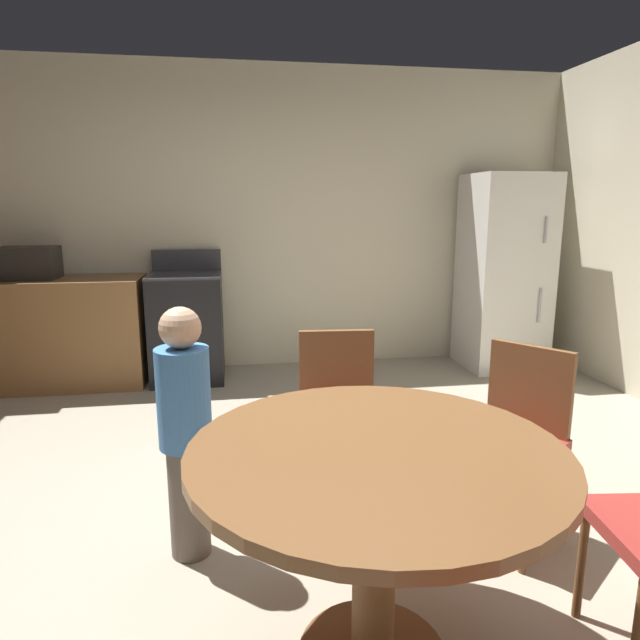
# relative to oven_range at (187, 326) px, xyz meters

# --- Properties ---
(ground_plane) EXTENTS (14.00, 14.00, 0.00)m
(ground_plane) POSITION_rel_oven_range_xyz_m (0.62, -2.45, -0.47)
(ground_plane) COLOR #A89E89
(wall_back) EXTENTS (6.07, 0.12, 2.70)m
(wall_back) POSITION_rel_oven_range_xyz_m (0.62, 0.40, 0.88)
(wall_back) COLOR beige
(wall_back) RESTS_ON ground
(kitchen_counter) EXTENTS (1.77, 0.60, 0.90)m
(kitchen_counter) POSITION_rel_oven_range_xyz_m (-1.23, -0.00, -0.02)
(kitchen_counter) COLOR olive
(kitchen_counter) RESTS_ON ground
(oven_range) EXTENTS (0.60, 0.60, 1.10)m
(oven_range) POSITION_rel_oven_range_xyz_m (0.00, 0.00, 0.00)
(oven_range) COLOR black
(oven_range) RESTS_ON ground
(refrigerator) EXTENTS (0.68, 0.68, 1.76)m
(refrigerator) POSITION_rel_oven_range_xyz_m (2.85, -0.05, 0.41)
(refrigerator) COLOR white
(refrigerator) RESTS_ON ground
(microwave) EXTENTS (0.44, 0.32, 0.26)m
(microwave) POSITION_rel_oven_range_xyz_m (-1.22, -0.00, 0.56)
(microwave) COLOR black
(microwave) RESTS_ON kitchen_counter
(dining_table) EXTENTS (1.17, 1.17, 0.76)m
(dining_table) POSITION_rel_oven_range_xyz_m (0.82, -3.22, 0.13)
(dining_table) COLOR brown
(dining_table) RESTS_ON ground
(chair_northeast) EXTENTS (0.56, 0.56, 0.87)m
(chair_northeast) POSITION_rel_oven_range_xyz_m (1.63, -2.61, 0.03)
(chair_northeast) COLOR brown
(chair_northeast) RESTS_ON ground
(chair_north) EXTENTS (0.43, 0.43, 0.87)m
(chair_north) POSITION_rel_oven_range_xyz_m (0.90, -2.21, 0.03)
(chair_north) COLOR brown
(chair_north) RESTS_ON ground
(person_child) EXTENTS (0.31, 0.31, 1.09)m
(person_child) POSITION_rel_oven_range_xyz_m (0.19, -2.54, 0.11)
(person_child) COLOR #665B51
(person_child) RESTS_ON ground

